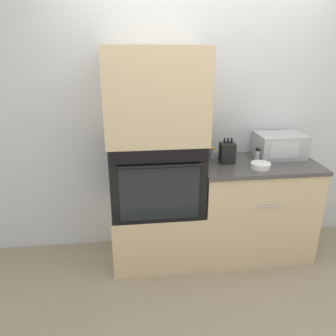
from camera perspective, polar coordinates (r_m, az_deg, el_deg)
ground_plane at (r=3.07m, az=6.48°, el=-17.64°), size 12.00×12.00×0.00m
wall_back at (r=3.10m, az=4.80°, el=8.57°), size 8.00×0.05×2.50m
oven_cabinet_base at (r=3.11m, az=-1.90°, el=-11.03°), size 0.80×0.60×0.53m
wall_oven at (r=2.84m, az=-2.03°, el=-1.12°), size 0.77×0.64×0.63m
oven_cabinet_upper at (r=2.67m, az=-2.22°, el=12.66°), size 0.80×0.60×0.74m
counter_unit at (r=3.20m, az=14.65°, el=-6.71°), size 1.05×0.63×0.91m
microwave at (r=3.21m, az=18.87°, el=3.75°), size 0.43×0.31×0.22m
knife_block at (r=2.92m, az=10.27°, el=2.62°), size 0.13×0.11×0.22m
bowl at (r=2.88m, az=15.82°, el=0.41°), size 0.17×0.17×0.05m
condiment_jar_near at (r=3.05m, az=15.33°, el=2.30°), size 0.04×0.04×0.12m
condiment_jar_mid at (r=3.16m, az=11.32°, el=2.81°), size 0.05×0.05×0.07m
condiment_jar_far at (r=3.05m, az=7.72°, el=2.66°), size 0.05×0.05×0.10m
condiment_jar_back at (r=3.06m, az=9.28°, el=2.42°), size 0.05×0.05×0.08m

